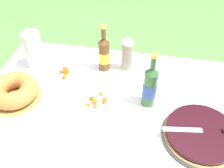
{
  "coord_description": "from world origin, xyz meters",
  "views": [
    {
      "loc": [
        0.1,
        -0.87,
        1.77
      ],
      "look_at": [
        -0.1,
        0.15,
        0.78
      ],
      "focal_mm": 40.0,
      "sensor_mm": 36.0,
      "label": 1
    }
  ],
  "objects": [
    {
      "name": "berry_tart",
      "position": [
        0.39,
        -0.09,
        0.75
      ],
      "size": [
        0.38,
        0.38,
        0.06
      ],
      "color": "#38383D",
      "rests_on": "tablecloth"
    },
    {
      "name": "snack_plate_left",
      "position": [
        -0.17,
        0.05,
        0.73
      ],
      "size": [
        0.23,
        0.23,
        0.06
      ],
      "color": "white",
      "rests_on": "tablecloth"
    },
    {
      "name": "garden_table",
      "position": [
        0.0,
        0.0,
        0.66
      ],
      "size": [
        1.67,
        1.1,
        0.71
      ],
      "color": "brown",
      "rests_on": "ground_plane"
    },
    {
      "name": "paper_towel_roll",
      "position": [
        -0.63,
        0.3,
        0.84
      ],
      "size": [
        0.11,
        0.11,
        0.25
      ],
      "color": "white",
      "rests_on": "tablecloth"
    },
    {
      "name": "cider_bottle_green",
      "position": [
        0.12,
        0.09,
        0.85
      ],
      "size": [
        0.08,
        0.08,
        0.34
      ],
      "color": "#2D562D",
      "rests_on": "tablecloth"
    },
    {
      "name": "snack_plate_near",
      "position": [
        -0.41,
        0.24,
        0.73
      ],
      "size": [
        0.21,
        0.21,
        0.05
      ],
      "color": "white",
      "rests_on": "tablecloth"
    },
    {
      "name": "bundt_cake",
      "position": [
        -0.64,
        -0.0,
        0.77
      ],
      "size": [
        0.3,
        0.3,
        0.1
      ],
      "color": "#B78447",
      "rests_on": "tablecloth"
    },
    {
      "name": "tablecloth",
      "position": [
        0.0,
        0.0,
        0.71
      ],
      "size": [
        1.68,
        1.11,
        0.1
      ],
      "color": "white",
      "rests_on": "garden_table"
    },
    {
      "name": "cup_stack",
      "position": [
        -0.04,
        0.37,
        0.83
      ],
      "size": [
        0.07,
        0.07,
        0.21
      ],
      "color": "beige",
      "rests_on": "tablecloth"
    },
    {
      "name": "cider_bottle_amber",
      "position": [
        -0.19,
        0.35,
        0.84
      ],
      "size": [
        0.07,
        0.07,
        0.32
      ],
      "color": "brown",
      "rests_on": "tablecloth"
    },
    {
      "name": "serving_knife",
      "position": [
        0.42,
        -0.09,
        0.78
      ],
      "size": [
        0.37,
        0.08,
        0.01
      ],
      "rotation": [
        0.0,
        0.0,
        3.28
      ],
      "color": "silver",
      "rests_on": "berry_tart"
    }
  ]
}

